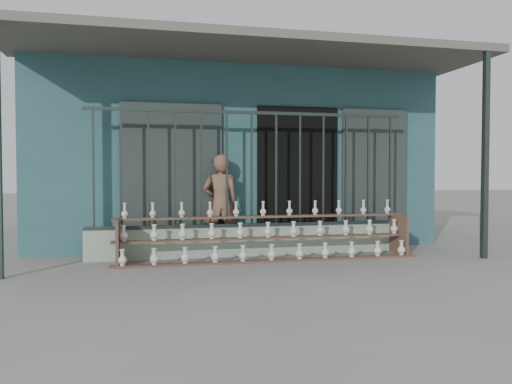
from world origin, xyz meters
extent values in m
plane|color=slate|center=(0.00, 0.00, 0.00)|extent=(60.00, 60.00, 0.00)
cube|color=#295257|center=(0.00, 4.30, 1.60)|extent=(7.00, 5.00, 3.20)
cube|color=black|center=(0.90, 1.82, 1.20)|extent=(1.40, 0.12, 2.40)
cube|color=#202B29|center=(-1.20, 1.78, 1.20)|extent=(1.60, 0.08, 2.40)
cube|color=#202B29|center=(2.30, 1.78, 1.20)|extent=(1.20, 0.08, 2.40)
cube|color=#59544C|center=(0.00, 1.20, 3.15)|extent=(7.40, 2.00, 0.12)
cube|color=#283330|center=(3.35, 0.25, 1.55)|extent=(0.08, 0.08, 3.10)
cube|color=#91A991|center=(0.00, 1.30, 0.23)|extent=(5.00, 0.20, 0.45)
cube|color=#283330|center=(-2.35, 1.30, 1.35)|extent=(0.03, 0.03, 1.80)
cube|color=#283330|center=(-1.96, 1.30, 1.35)|extent=(0.03, 0.03, 1.80)
cube|color=#283330|center=(-1.57, 1.30, 1.35)|extent=(0.03, 0.03, 1.80)
cube|color=#283330|center=(-1.18, 1.30, 1.35)|extent=(0.03, 0.03, 1.80)
cube|color=#283330|center=(-0.78, 1.30, 1.35)|extent=(0.03, 0.03, 1.80)
cube|color=#283330|center=(-0.39, 1.30, 1.35)|extent=(0.03, 0.03, 1.80)
cube|color=#283330|center=(0.00, 1.30, 1.35)|extent=(0.03, 0.03, 1.80)
cube|color=#283330|center=(0.39, 1.30, 1.35)|extent=(0.03, 0.03, 1.80)
cube|color=#283330|center=(0.78, 1.30, 1.35)|extent=(0.03, 0.03, 1.80)
cube|color=#283330|center=(1.17, 1.30, 1.35)|extent=(0.03, 0.03, 1.80)
cube|color=#283330|center=(1.57, 1.30, 1.35)|extent=(0.03, 0.03, 1.80)
cube|color=#283330|center=(1.96, 1.30, 1.35)|extent=(0.03, 0.03, 1.80)
cube|color=#283330|center=(2.35, 1.30, 1.35)|extent=(0.03, 0.03, 1.80)
cube|color=#283330|center=(0.00, 1.30, 2.22)|extent=(5.00, 0.04, 0.05)
cube|color=#283330|center=(0.00, 1.30, 0.47)|extent=(5.00, 0.04, 0.05)
cube|color=brown|center=(0.15, 0.65, 0.01)|extent=(4.50, 0.18, 0.03)
cube|color=brown|center=(0.15, 0.90, 0.32)|extent=(4.50, 0.18, 0.03)
cube|color=brown|center=(0.15, 1.15, 0.61)|extent=(4.50, 0.18, 0.03)
cube|color=brown|center=(-2.00, 0.90, 0.32)|extent=(0.04, 0.55, 0.64)
cube|color=brown|center=(2.30, 0.90, 0.32)|extent=(0.04, 0.55, 0.64)
imported|color=brown|center=(-0.45, 1.58, 0.79)|extent=(0.64, 0.48, 1.59)
camera|label=1|loc=(-1.65, -6.27, 1.26)|focal=35.00mm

